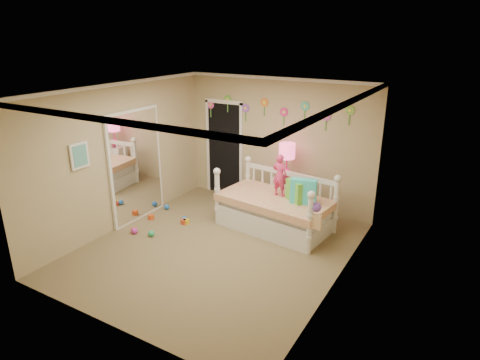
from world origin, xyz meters
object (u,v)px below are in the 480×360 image
Objects in this scene: nightstand at (285,195)px; table_lamp at (287,155)px; daybed at (275,200)px; child at (280,175)px.

nightstand is 0.82m from table_lamp.
daybed is 2.96× the size of table_lamp.
table_lamp is (-0.12, 0.72, 0.64)m from daybed.
daybed is 2.61× the size of child.
nightstand is (-0.12, 0.72, -0.18)m from daybed.
daybed is 0.75m from nightstand.
child is at bearing 77.76° from daybed.
child is 0.67m from table_lamp.
table_lamp is (0.00, 0.00, 0.82)m from nightstand.
table_lamp is at bearing -71.98° from child.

